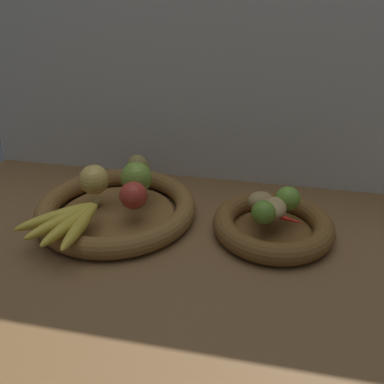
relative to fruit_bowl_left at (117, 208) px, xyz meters
The scene contains 14 objects.
ground_plane 22.17cm from the fruit_bowl_left, ahead, with size 140.00×90.00×3.00cm, color brown.
back_wall 42.92cm from the fruit_bowl_left, 51.36° to the left, with size 140.00×3.00×55.00cm.
fruit_bowl_left is the anchor object (origin of this frame).
fruit_bowl_right 37.65cm from the fruit_bowl_left, ahead, with size 27.41×27.41×4.81cm.
apple_green_back 8.94cm from the fruit_bowl_left, 51.05° to the left, with size 7.79×7.79×7.79cm, color #7AA338.
apple_red_right 8.70cm from the fruit_bowl_left, 27.64° to the right, with size 6.45×6.45×6.45cm, color #B73828.
apple_golden_left 8.94cm from the fruit_bowl_left, 161.38° to the left, with size 7.30×7.30×7.30cm, color #DBB756.
pear_brown 11.16cm from the fruit_bowl_left, 69.49° to the left, with size 6.33×6.07×8.28cm, color olive.
banana_bunch_front 14.81cm from the fruit_bowl_left, 112.40° to the right, with size 15.33×19.67×2.69cm.
potato_oblong 34.75cm from the fruit_bowl_left, ahead, with size 6.09×5.04×4.14cm, color #A38451.
potato_large 37.93cm from the fruit_bowl_left, ahead, with size 7.40×5.12×4.08cm, color tan.
lime_near 35.84cm from the fruit_bowl_left, ahead, with size 5.30×5.30×5.30cm, color olive.
lime_far 40.93cm from the fruit_bowl_left, ahead, with size 5.62×5.62×5.62cm, color #6B9E33.
chili_pepper 39.24cm from the fruit_bowl_left, ahead, with size 2.30×2.30×10.97cm, color red.
Camera 1 is at (13.79, -76.98, 52.38)cm, focal length 37.92 mm.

